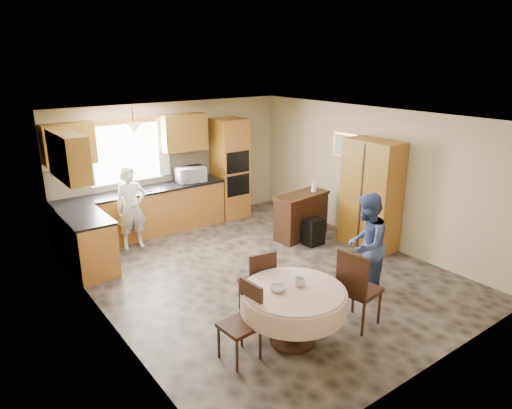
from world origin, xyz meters
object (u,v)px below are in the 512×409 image
object	(u,v)px
oven_tower	(230,168)
chair_right	(356,286)
sideboard	(301,217)
dining_table	(293,301)
chair_back	(259,280)
person_sink	(131,208)
cupboard	(371,195)
chair_left	(244,318)
person_dining	(366,245)

from	to	relation	value
oven_tower	chair_right	bearing A→B (deg)	-103.78
oven_tower	chair_right	distance (m)	4.78
sideboard	dining_table	world-z (taller)	sideboard
chair_back	chair_right	distance (m)	1.26
person_sink	cupboard	bearing A→B (deg)	-27.79
sideboard	chair_right	distance (m)	3.13
oven_tower	chair_left	bearing A→B (deg)	-121.48
oven_tower	chair_left	world-z (taller)	oven_tower
sideboard	chair_left	world-z (taller)	chair_left
oven_tower	person_dining	size ratio (longest dim) A/B	1.39
cupboard	chair_right	xyz separation A→B (m)	(-2.20, -1.67, -0.40)
cupboard	sideboard	bearing A→B (deg)	122.65
cupboard	chair_back	bearing A→B (deg)	-166.74
dining_table	person_dining	bearing A→B (deg)	11.02
oven_tower	chair_back	bearing A→B (deg)	-118.00
chair_right	person_dining	xyz separation A→B (m)	(0.78, 0.53, 0.18)
cupboard	dining_table	bearing A→B (deg)	-154.63
cupboard	person_sink	size ratio (longest dim) A/B	1.31
person_sink	dining_table	bearing A→B (deg)	-75.98
chair_left	chair_right	world-z (taller)	chair_right
cupboard	chair_back	size ratio (longest dim) A/B	2.11
cupboard	person_sink	xyz separation A→B (m)	(-3.48, 2.52, -0.23)
chair_back	dining_table	bearing A→B (deg)	96.14
cupboard	chair_back	world-z (taller)	cupboard
oven_tower	person_sink	world-z (taller)	oven_tower
chair_left	person_sink	bearing A→B (deg)	172.50
sideboard	person_dining	distance (m)	2.35
cupboard	dining_table	world-z (taller)	cupboard
dining_table	person_dining	size ratio (longest dim) A/B	0.83
cupboard	oven_tower	bearing A→B (deg)	109.92
dining_table	chair_back	size ratio (longest dim) A/B	1.36
cupboard	chair_back	xyz separation A→B (m)	(-3.02, -0.71, -0.47)
person_sink	person_dining	distance (m)	4.19
sideboard	chair_back	xyz separation A→B (m)	(-2.33, -1.78, 0.11)
sideboard	chair_left	distance (m)	3.85
chair_back	person_dining	world-z (taller)	person_dining
oven_tower	chair_back	xyz separation A→B (m)	(-1.95, -3.66, -0.54)
chair_right	dining_table	bearing A→B (deg)	66.72
chair_back	person_dining	size ratio (longest dim) A/B	0.61
oven_tower	chair_right	world-z (taller)	oven_tower
chair_back	oven_tower	bearing A→B (deg)	-108.04
chair_left	chair_back	bearing A→B (deg)	128.16
sideboard	cupboard	distance (m)	1.39
sideboard	chair_back	world-z (taller)	chair_back
sideboard	person_dining	size ratio (longest dim) A/B	0.75
oven_tower	chair_left	distance (m)	5.05
oven_tower	sideboard	size ratio (longest dim) A/B	1.86
dining_table	chair_right	size ratio (longest dim) A/B	1.20
chair_right	person_sink	distance (m)	4.38
chair_back	chair_right	xyz separation A→B (m)	(0.82, -0.96, 0.07)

